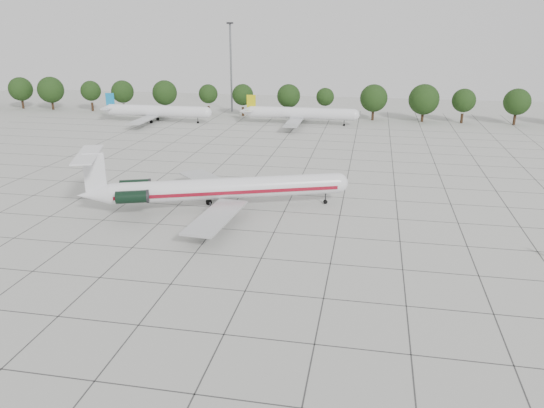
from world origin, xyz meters
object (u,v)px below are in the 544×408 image
object	(u,v)px
floodlight_mast	(231,62)
bg_airliner_c	(301,113)
main_airliner	(213,189)
bg_airliner_b	(157,111)

from	to	relation	value
floodlight_mast	bg_airliner_c	bearing A→B (deg)	-36.39
main_airliner	bg_airliner_c	distance (m)	68.13
main_airliner	bg_airliner_b	xyz separation A→B (m)	(-35.11, 64.42, -0.30)
bg_airliner_b	floodlight_mast	xyz separation A→B (m)	(15.30, 20.67, 11.37)
bg_airliner_c	floodlight_mast	distance (m)	30.90
main_airliner	bg_airliner_b	distance (m)	73.37
bg_airliner_c	floodlight_mast	xyz separation A→B (m)	(-23.13, 17.05, 11.37)
main_airliner	floodlight_mast	size ratio (longest dim) A/B	1.48
main_airliner	floodlight_mast	distance (m)	88.07
main_airliner	floodlight_mast	bearing A→B (deg)	83.03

